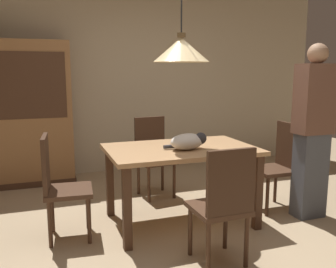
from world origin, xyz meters
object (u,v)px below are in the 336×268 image
(dining_table, at_px, (181,158))
(hutch_bookcase, at_px, (27,117))
(chair_far_back, at_px, (153,153))
(chair_right_side, at_px, (279,162))
(chair_near_front, at_px, (223,202))
(cat_sleeping, at_px, (188,141))
(person_standing, at_px, (313,132))
(chair_left_side, at_px, (59,183))
(pendant_lamp, at_px, (181,49))

(dining_table, bearing_deg, hutch_bookcase, 127.79)
(chair_far_back, bearing_deg, dining_table, -89.39)
(chair_right_side, xyz_separation_m, chair_near_front, (-1.13, -0.88, 0.00))
(cat_sleeping, xyz_separation_m, person_standing, (1.25, -0.18, 0.05))
(hutch_bookcase, bearing_deg, cat_sleeping, -53.21)
(chair_left_side, relative_size, chair_near_front, 1.00)
(chair_right_side, distance_m, chair_far_back, 1.44)
(dining_table, relative_size, cat_sleeping, 3.50)
(person_standing, bearing_deg, dining_table, 167.29)
(chair_near_front, relative_size, hutch_bookcase, 0.50)
(dining_table, relative_size, pendant_lamp, 1.08)
(chair_right_side, distance_m, cat_sleeping, 1.15)
(dining_table, distance_m, pendant_lamp, 1.01)
(hutch_bookcase, bearing_deg, pendant_lamp, -52.21)
(chair_right_side, relative_size, person_standing, 0.54)
(dining_table, relative_size, chair_left_side, 1.51)
(chair_left_side, xyz_separation_m, chair_near_front, (1.13, -0.89, 0.00))
(dining_table, bearing_deg, chair_near_front, -89.88)
(chair_left_side, bearing_deg, person_standing, -7.01)
(person_standing, bearing_deg, pendant_lamp, 167.29)
(chair_left_side, xyz_separation_m, hutch_bookcase, (-0.28, 1.81, 0.38))
(pendant_lamp, bearing_deg, chair_far_back, 90.61)
(chair_far_back, bearing_deg, chair_right_side, -37.67)
(dining_table, bearing_deg, chair_right_side, -0.03)
(hutch_bookcase, bearing_deg, chair_left_side, -81.10)
(chair_right_side, height_order, person_standing, person_standing)
(chair_left_side, xyz_separation_m, cat_sleeping, (1.16, -0.12, 0.32))
(chair_near_front, xyz_separation_m, cat_sleeping, (0.03, 0.77, 0.32))
(chair_left_side, xyz_separation_m, chair_far_back, (1.12, 0.87, 0.00))
(person_standing, bearing_deg, chair_right_side, 118.75)
(chair_right_side, height_order, chair_far_back, same)
(chair_far_back, relative_size, pendant_lamp, 0.72)
(chair_left_side, xyz_separation_m, person_standing, (2.42, -0.30, 0.37))
(dining_table, bearing_deg, cat_sleeping, -73.68)
(chair_left_side, height_order, pendant_lamp, pendant_lamp)
(dining_table, xyz_separation_m, pendant_lamp, (0.00, 0.00, 1.01))
(dining_table, xyz_separation_m, chair_near_front, (0.00, -0.88, -0.14))
(dining_table, bearing_deg, chair_far_back, 90.61)
(cat_sleeping, bearing_deg, dining_table, 106.32)
(hutch_bookcase, bearing_deg, chair_near_front, -62.35)
(cat_sleeping, bearing_deg, chair_right_side, 5.76)
(chair_far_back, height_order, hutch_bookcase, hutch_bookcase)
(chair_left_side, relative_size, cat_sleeping, 2.33)
(chair_near_front, height_order, chair_far_back, same)
(dining_table, xyz_separation_m, chair_left_side, (-1.13, 0.01, -0.14))
(chair_near_front, bearing_deg, chair_left_side, 141.93)
(cat_sleeping, bearing_deg, pendant_lamp, 106.32)
(chair_far_back, height_order, cat_sleeping, chair_far_back)
(chair_right_side, xyz_separation_m, hutch_bookcase, (-2.54, 1.82, 0.38))
(chair_right_side, distance_m, pendant_lamp, 1.61)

